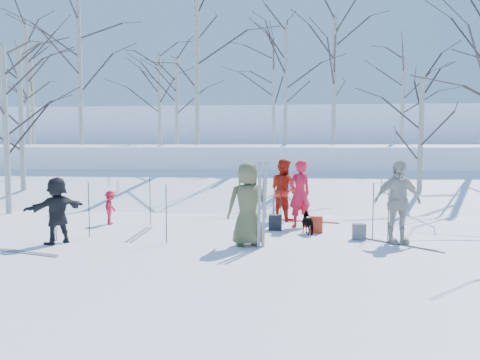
# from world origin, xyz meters

# --- Properties ---
(ground) EXTENTS (120.00, 120.00, 0.00)m
(ground) POSITION_xyz_m (0.00, 0.00, 0.00)
(ground) COLOR white
(ground) RESTS_ON ground
(snow_ramp) EXTENTS (70.00, 9.49, 4.12)m
(snow_ramp) POSITION_xyz_m (0.00, 7.00, 0.15)
(snow_ramp) COLOR white
(snow_ramp) RESTS_ON ground
(snow_plateau) EXTENTS (70.00, 18.00, 2.20)m
(snow_plateau) POSITION_xyz_m (0.00, 17.00, 1.00)
(snow_plateau) COLOR white
(snow_plateau) RESTS_ON ground
(far_hill) EXTENTS (90.00, 30.00, 6.00)m
(far_hill) POSITION_xyz_m (0.00, 38.00, 2.00)
(far_hill) COLOR white
(far_hill) RESTS_ON ground
(skier_olive_center) EXTENTS (1.02, 0.79, 1.86)m
(skier_olive_center) POSITION_xyz_m (0.38, -0.55, 0.93)
(skier_olive_center) COLOR brown
(skier_olive_center) RESTS_ON ground
(skier_red_north) EXTENTS (0.79, 0.70, 1.82)m
(skier_red_north) POSITION_xyz_m (1.58, 1.90, 0.91)
(skier_red_north) COLOR red
(skier_red_north) RESTS_ON ground
(skier_redor_behind) EXTENTS (1.11, 1.10, 1.81)m
(skier_redor_behind) POSITION_xyz_m (1.13, 3.00, 0.90)
(skier_redor_behind) COLOR red
(skier_redor_behind) RESTS_ON ground
(skier_red_seated) EXTENTS (0.40, 0.64, 0.95)m
(skier_red_seated) POSITION_xyz_m (-3.67, 1.79, 0.48)
(skier_red_seated) COLOR red
(skier_red_seated) RESTS_ON ground
(skier_cream_east) EXTENTS (1.19, 0.72, 1.90)m
(skier_cream_east) POSITION_xyz_m (3.73, 0.06, 0.95)
(skier_cream_east) COLOR beige
(skier_cream_east) RESTS_ON ground
(skier_grey_west) EXTENTS (1.19, 1.40, 1.52)m
(skier_grey_west) POSITION_xyz_m (-3.94, -0.74, 0.76)
(skier_grey_west) COLOR black
(skier_grey_west) RESTS_ON ground
(dog) EXTENTS (0.54, 0.72, 0.55)m
(dog) POSITION_xyz_m (1.80, 0.93, 0.28)
(dog) COLOR black
(dog) RESTS_ON ground
(upright_ski_left) EXTENTS (0.11, 0.17, 1.90)m
(upright_ski_left) POSITION_xyz_m (0.64, -0.77, 0.95)
(upright_ski_left) COLOR silver
(upright_ski_left) RESTS_ON ground
(upright_ski_right) EXTENTS (0.15, 0.23, 1.89)m
(upright_ski_right) POSITION_xyz_m (0.75, -0.73, 0.95)
(upright_ski_right) COLOR silver
(upright_ski_right) RESTS_ON ground
(ski_pair_a) EXTENTS (1.23, 2.01, 0.02)m
(ski_pair_a) POSITION_xyz_m (-4.25, -1.67, 0.01)
(ski_pair_a) COLOR silver
(ski_pair_a) RESTS_ON ground
(ski_pair_b) EXTENTS (0.32, 1.91, 0.02)m
(ski_pair_b) POSITION_xyz_m (-2.40, 0.45, 0.01)
(ski_pair_b) COLOR silver
(ski_pair_b) RESTS_ON ground
(ski_pair_c) EXTENTS (2.10, 2.10, 0.02)m
(ski_pair_c) POSITION_xyz_m (3.76, -0.16, 0.01)
(ski_pair_c) COLOR silver
(ski_pair_c) RESTS_ON ground
(ski_pair_d) EXTENTS (1.11, 2.00, 0.02)m
(ski_pair_d) POSITION_xyz_m (1.79, 2.80, 0.01)
(ski_pair_d) COLOR red
(ski_pair_d) RESTS_ON ground
(ski_pole_a) EXTENTS (0.02, 0.02, 1.34)m
(ski_pole_a) POSITION_xyz_m (1.07, 2.42, 0.67)
(ski_pole_a) COLOR black
(ski_pole_a) RESTS_ON ground
(ski_pole_b) EXTENTS (0.02, 0.02, 1.34)m
(ski_pole_b) POSITION_xyz_m (-2.53, 1.78, 0.67)
(ski_pole_b) COLOR black
(ski_pole_b) RESTS_ON ground
(ski_pole_c) EXTENTS (0.02, 0.02, 1.34)m
(ski_pole_c) POSITION_xyz_m (-3.52, 0.01, 0.67)
(ski_pole_c) COLOR black
(ski_pole_c) RESTS_ON ground
(ski_pole_d) EXTENTS (0.02, 0.02, 1.34)m
(ski_pole_d) POSITION_xyz_m (3.56, 0.17, 0.67)
(ski_pole_d) COLOR black
(ski_pole_d) RESTS_ON ground
(ski_pole_e) EXTENTS (0.02, 0.02, 1.34)m
(ski_pole_e) POSITION_xyz_m (0.88, 2.30, 0.67)
(ski_pole_e) COLOR black
(ski_pole_e) RESTS_ON ground
(ski_pole_f) EXTENTS (0.02, 0.02, 1.34)m
(ski_pole_f) POSITION_xyz_m (-4.34, -0.12, 0.67)
(ski_pole_f) COLOR black
(ski_pole_f) RESTS_ON ground
(ski_pole_g) EXTENTS (0.02, 0.02, 1.34)m
(ski_pole_g) POSITION_xyz_m (0.57, 2.25, 0.67)
(ski_pole_g) COLOR black
(ski_pole_g) RESTS_ON ground
(ski_pole_h) EXTENTS (0.02, 0.02, 1.34)m
(ski_pole_h) POSITION_xyz_m (-1.49, -0.46, 0.67)
(ski_pole_h) COLOR black
(ski_pole_h) RESTS_ON ground
(ski_pole_i) EXTENTS (0.02, 0.02, 1.34)m
(ski_pole_i) POSITION_xyz_m (3.28, 0.50, 0.67)
(ski_pole_i) COLOR black
(ski_pole_i) RESTS_ON ground
(ski_pole_j) EXTENTS (0.02, 0.02, 1.34)m
(ski_pole_j) POSITION_xyz_m (-4.11, -0.49, 0.67)
(ski_pole_j) COLOR black
(ski_pole_j) RESTS_ON ground
(backpack_red) EXTENTS (0.32, 0.22, 0.42)m
(backpack_red) POSITION_xyz_m (1.98, 1.12, 0.21)
(backpack_red) COLOR #B9341C
(backpack_red) RESTS_ON ground
(backpack_grey) EXTENTS (0.30, 0.20, 0.38)m
(backpack_grey) POSITION_xyz_m (2.94, 0.34, 0.19)
(backpack_grey) COLOR #585A5F
(backpack_grey) RESTS_ON ground
(backpack_dark) EXTENTS (0.34, 0.24, 0.40)m
(backpack_dark) POSITION_xyz_m (0.94, 1.36, 0.20)
(backpack_dark) COLOR black
(backpack_dark) RESTS_ON ground
(birch_plateau_b) EXTENTS (3.65, 3.65, 4.36)m
(birch_plateau_b) POSITION_xyz_m (6.85, 12.96, 4.38)
(birch_plateau_b) COLOR silver
(birch_plateau_b) RESTS_ON snow_plateau
(birch_plateau_d) EXTENTS (3.66, 3.66, 4.38)m
(birch_plateau_d) POSITION_xyz_m (-4.23, 12.27, 4.39)
(birch_plateau_d) COLOR silver
(birch_plateau_d) RESTS_ON snow_plateau
(birch_plateau_e) EXTENTS (3.98, 3.98, 4.83)m
(birch_plateau_e) POSITION_xyz_m (-12.74, 13.98, 4.62)
(birch_plateau_e) COLOR silver
(birch_plateau_e) RESTS_ON snow_plateau
(birch_plateau_f) EXTENTS (4.44, 4.44, 5.49)m
(birch_plateau_f) POSITION_xyz_m (1.15, 11.32, 4.94)
(birch_plateau_f) COLOR silver
(birch_plateau_f) RESTS_ON snow_plateau
(birch_plateau_g) EXTENTS (4.75, 4.75, 5.92)m
(birch_plateau_g) POSITION_xyz_m (0.45, 16.75, 5.16)
(birch_plateau_g) COLOR silver
(birch_plateau_g) RESTS_ON snow_plateau
(birch_plateau_h) EXTENTS (5.44, 5.44, 6.92)m
(birch_plateau_h) POSITION_xyz_m (-2.68, 9.54, 5.66)
(birch_plateau_h) COLOR silver
(birch_plateau_h) RESTS_ON snow_plateau
(birch_plateau_i) EXTENTS (4.55, 4.55, 5.64)m
(birch_plateau_i) POSITION_xyz_m (3.26, 10.10, 5.02)
(birch_plateau_i) COLOR silver
(birch_plateau_i) RESTS_ON snow_plateau
(birch_plateau_j) EXTENTS (4.77, 4.77, 5.96)m
(birch_plateau_j) POSITION_xyz_m (-11.30, 11.02, 5.18)
(birch_plateau_j) COLOR silver
(birch_plateau_j) RESTS_ON snow_plateau
(birch_plateau_k) EXTENTS (3.91, 3.91, 4.73)m
(birch_plateau_k) POSITION_xyz_m (-5.35, 13.17, 4.57)
(birch_plateau_k) COLOR silver
(birch_plateau_k) RESTS_ON snow_plateau
(birch_plateau_l) EXTENTS (5.52, 5.52, 7.03)m
(birch_plateau_l) POSITION_xyz_m (-8.58, 10.89, 5.71)
(birch_plateau_l) COLOR silver
(birch_plateau_l) RESTS_ON snow_plateau
(birch_edge_a) EXTENTS (4.32, 4.32, 5.31)m
(birch_edge_a) POSITION_xyz_m (-7.70, 3.42, 2.65)
(birch_edge_a) COLOR silver
(birch_edge_a) RESTS_ON ground
(birch_edge_d) EXTENTS (4.61, 4.61, 5.73)m
(birch_edge_d) POSITION_xyz_m (-8.60, 5.81, 2.87)
(birch_edge_d) COLOR silver
(birch_edge_d) RESTS_ON ground
(birch_edge_e) EXTENTS (3.83, 3.83, 4.62)m
(birch_edge_e) POSITION_xyz_m (5.83, 5.95, 2.31)
(birch_edge_e) COLOR silver
(birch_edge_e) RESTS_ON ground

